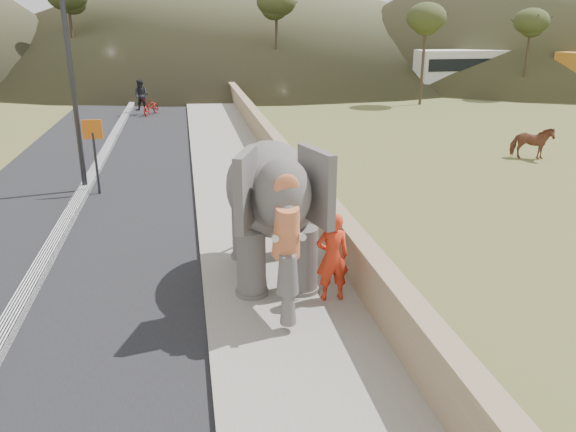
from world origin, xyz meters
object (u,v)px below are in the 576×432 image
object	(u,v)px
cow	(532,143)
elephant_and_man	(273,208)
lamppost	(77,35)
motorcyclist	(146,101)

from	to	relation	value
cow	elephant_and_man	world-z (taller)	elephant_and_man
lamppost	motorcyclist	xyz separation A→B (m)	(0.88, 15.35, -4.06)
cow	motorcyclist	size ratio (longest dim) A/B	0.76
elephant_and_man	motorcyclist	world-z (taller)	elephant_and_man
lamppost	motorcyclist	bearing A→B (deg)	86.71
cow	elephant_and_man	size ratio (longest dim) A/B	0.37
cow	elephant_and_man	distance (m)	14.94
elephant_and_man	cow	bearing A→B (deg)	37.32
cow	motorcyclist	world-z (taller)	motorcyclist
elephant_and_man	motorcyclist	xyz separation A→B (m)	(-3.83, 22.96, -0.82)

